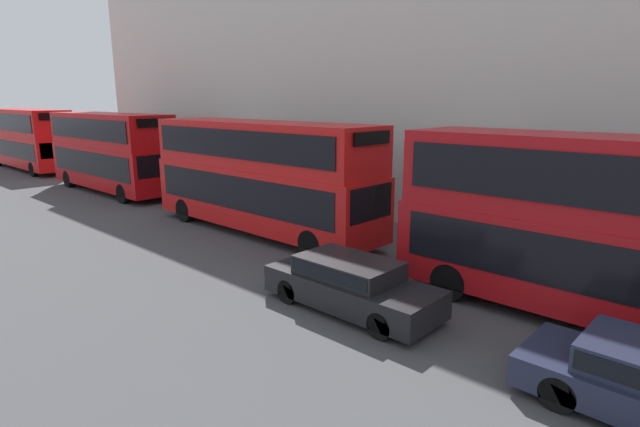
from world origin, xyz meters
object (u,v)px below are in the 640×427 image
at_px(bus_leading, 632,227).
at_px(bus_third_in_queue, 110,149).
at_px(bus_second_in_queue, 261,172).
at_px(bus_trailing, 28,137).
at_px(car_hatchback, 350,283).

relative_size(bus_leading, bus_third_in_queue, 1.05).
relative_size(bus_second_in_queue, bus_trailing, 0.96).
distance_m(bus_third_in_queue, bus_trailing, 13.59).
bearing_deg(bus_trailing, bus_second_in_queue, -90.00).
relative_size(bus_leading, bus_second_in_queue, 0.99).
bearing_deg(car_hatchback, bus_trailing, 84.27).
bearing_deg(bus_second_in_queue, bus_leading, -90.00).
bearing_deg(bus_second_in_queue, car_hatchback, -114.85).
xyz_separation_m(bus_second_in_queue, bus_third_in_queue, (0.00, 12.95, 0.03)).
height_order(bus_leading, bus_second_in_queue, bus_leading).
bearing_deg(car_hatchback, bus_third_in_queue, 80.49).
bearing_deg(bus_trailing, bus_leading, -90.00).
height_order(bus_second_in_queue, bus_trailing, bus_trailing).
height_order(bus_leading, bus_trailing, bus_trailing).
relative_size(bus_leading, car_hatchback, 2.31).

